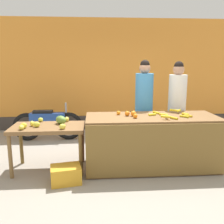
# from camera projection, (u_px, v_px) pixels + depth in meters

# --- Properties ---
(ground_plane) EXTENTS (24.00, 24.00, 0.00)m
(ground_plane) POSITION_uv_depth(u_px,v_px,m) (126.00, 167.00, 4.22)
(ground_plane) COLOR gray
(market_wall_back) EXTENTS (9.47, 0.23, 2.90)m
(market_wall_back) POSITION_uv_depth(u_px,v_px,m) (114.00, 76.00, 6.56)
(market_wall_back) COLOR orange
(market_wall_back) RESTS_ON ground
(fruit_stall_counter) EXTENTS (2.20, 0.88, 0.89)m
(fruit_stall_counter) POSITION_uv_depth(u_px,v_px,m) (151.00, 142.00, 4.15)
(fruit_stall_counter) COLOR brown
(fruit_stall_counter) RESTS_ON ground
(side_table_wooden) EXTENTS (1.18, 0.67, 0.76)m
(side_table_wooden) POSITION_uv_depth(u_px,v_px,m) (48.00, 131.00, 4.00)
(side_table_wooden) COLOR brown
(side_table_wooden) RESTS_ON ground
(banana_bunch_pile) EXTENTS (0.70, 0.61, 0.07)m
(banana_bunch_pile) POSITION_uv_depth(u_px,v_px,m) (171.00, 114.00, 4.07)
(banana_bunch_pile) COLOR gold
(banana_bunch_pile) RESTS_ON fruit_stall_counter
(orange_pile) EXTENTS (0.32, 0.36, 0.09)m
(orange_pile) POSITION_uv_depth(u_px,v_px,m) (129.00, 114.00, 4.06)
(orange_pile) COLOR orange
(orange_pile) RESTS_ON fruit_stall_counter
(mango_papaya_pile) EXTENTS (0.74, 0.63, 0.14)m
(mango_papaya_pile) POSITION_uv_depth(u_px,v_px,m) (51.00, 122.00, 4.01)
(mango_papaya_pile) COLOR #E3D449
(mango_papaya_pile) RESTS_ON side_table_wooden
(vendor_woman_blue_shirt) EXTENTS (0.34, 0.34, 1.83)m
(vendor_woman_blue_shirt) POSITION_uv_depth(u_px,v_px,m) (144.00, 107.00, 4.73)
(vendor_woman_blue_shirt) COLOR #33333D
(vendor_woman_blue_shirt) RESTS_ON ground
(vendor_woman_white_shirt) EXTENTS (0.34, 0.34, 1.80)m
(vendor_woman_white_shirt) POSITION_uv_depth(u_px,v_px,m) (177.00, 108.00, 4.74)
(vendor_woman_white_shirt) COLOR #33333D
(vendor_woman_white_shirt) RESTS_ON ground
(parked_motorcycle) EXTENTS (1.60, 0.18, 0.88)m
(parked_motorcycle) POSITION_uv_depth(u_px,v_px,m) (48.00, 123.00, 5.62)
(parked_motorcycle) COLOR black
(parked_motorcycle) RESTS_ON ground
(produce_crate) EXTENTS (0.49, 0.40, 0.26)m
(produce_crate) POSITION_uv_depth(u_px,v_px,m) (66.00, 174.00, 3.64)
(produce_crate) COLOR gold
(produce_crate) RESTS_ON ground
(produce_sack) EXTENTS (0.36, 0.41, 0.51)m
(produce_sack) POSITION_uv_depth(u_px,v_px,m) (99.00, 140.00, 4.86)
(produce_sack) COLOR maroon
(produce_sack) RESTS_ON ground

